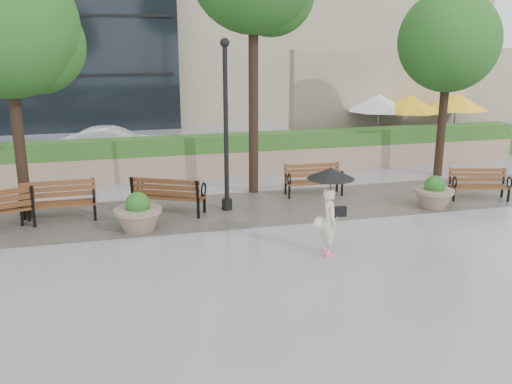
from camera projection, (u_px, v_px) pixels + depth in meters
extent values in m
plane|color=gray|center=(233.00, 252.00, 12.38)|extent=(100.00, 100.00, 0.00)
cube|color=#383330|center=(209.00, 211.00, 15.18)|extent=(28.00, 3.20, 0.01)
cube|color=#9D7F65|center=(188.00, 165.00, 18.81)|extent=(24.00, 0.80, 0.80)
cube|color=#24501A|center=(188.00, 145.00, 18.63)|extent=(24.00, 0.75, 0.55)
cube|color=tan|center=(407.00, 99.00, 23.45)|extent=(10.00, 0.60, 4.00)
cube|color=#24501A|center=(421.00, 146.00, 21.69)|extent=(8.00, 0.50, 0.90)
cube|color=black|center=(175.00, 153.00, 22.65)|extent=(40.00, 7.00, 0.00)
torus|color=black|center=(27.00, 196.00, 14.16)|extent=(0.19, 0.40, 0.40)
cube|color=brown|center=(59.00, 204.00, 14.32)|extent=(1.84, 0.57, 0.05)
cube|color=brown|center=(58.00, 189.00, 14.50)|extent=(1.83, 0.14, 0.43)
cube|color=black|center=(60.00, 212.00, 14.40)|extent=(1.84, 0.67, 0.47)
torus|color=black|center=(20.00, 201.00, 13.88)|extent=(0.06, 0.38, 0.38)
torus|color=black|center=(94.00, 196.00, 14.31)|extent=(0.06, 0.38, 0.38)
cube|color=brown|center=(169.00, 196.00, 14.93)|extent=(1.93, 1.35, 0.05)
cube|color=brown|center=(165.00, 187.00, 14.57)|extent=(1.73, 0.96, 0.44)
cube|color=black|center=(169.00, 205.00, 14.96)|extent=(1.98, 1.44, 0.48)
torus|color=black|center=(204.00, 190.00, 14.88)|extent=(0.22, 0.37, 0.39)
torus|color=black|center=(140.00, 186.00, 15.24)|extent=(0.22, 0.37, 0.39)
cube|color=brown|center=(314.00, 182.00, 16.59)|extent=(1.70, 0.61, 0.05)
cube|color=brown|center=(312.00, 170.00, 16.76)|extent=(1.68, 0.22, 0.39)
cube|color=black|center=(314.00, 188.00, 16.67)|extent=(1.71, 0.70, 0.43)
torus|color=black|center=(289.00, 179.00, 16.25)|extent=(0.07, 0.35, 0.34)
torus|color=black|center=(342.00, 177.00, 16.53)|extent=(0.07, 0.35, 0.34)
cube|color=brown|center=(479.00, 186.00, 16.16)|extent=(1.69, 0.89, 0.04)
cube|color=brown|center=(477.00, 175.00, 16.32)|extent=(1.59, 0.53, 0.38)
cube|color=black|center=(478.00, 193.00, 16.23)|extent=(1.71, 0.98, 0.41)
torus|color=black|center=(455.00, 182.00, 15.97)|extent=(0.13, 0.33, 0.33)
torus|color=black|center=(509.00, 182.00, 15.94)|extent=(0.13, 0.33, 0.33)
cylinder|color=#7F6B56|center=(138.00, 210.00, 13.59)|extent=(1.14, 1.14, 0.09)
sphere|color=#1F4313|center=(138.00, 204.00, 13.55)|extent=(0.59, 0.59, 0.59)
cylinder|color=#7F6B56|center=(434.00, 191.00, 15.41)|extent=(1.06, 1.06, 0.09)
sphere|color=#1F4313|center=(435.00, 186.00, 15.38)|extent=(0.55, 0.55, 0.55)
cylinder|color=black|center=(226.00, 130.00, 14.77)|extent=(0.12, 0.12, 4.31)
cylinder|color=black|center=(227.00, 204.00, 15.30)|extent=(0.28, 0.28, 0.30)
sphere|color=black|center=(225.00, 43.00, 14.18)|extent=(0.24, 0.24, 0.24)
cylinder|color=black|center=(18.00, 132.00, 14.17)|extent=(0.28, 0.28, 4.42)
sphere|color=#1F4313|center=(6.00, 26.00, 13.49)|extent=(3.41, 3.41, 3.41)
sphere|color=#1F4313|center=(36.00, 45.00, 14.03)|extent=(2.39, 2.39, 2.39)
cylinder|color=black|center=(253.00, 93.00, 16.28)|extent=(0.28, 0.28, 5.87)
cylinder|color=black|center=(443.00, 115.00, 18.55)|extent=(0.28, 0.28, 4.06)
sphere|color=#1F4313|center=(449.00, 41.00, 17.93)|extent=(3.20, 3.20, 3.20)
sphere|color=#1F4313|center=(459.00, 54.00, 18.46)|extent=(2.24, 2.24, 2.24)
cylinder|color=black|center=(376.00, 152.00, 22.54)|extent=(0.40, 0.40, 0.10)
cylinder|color=#99999E|center=(378.00, 126.00, 22.26)|extent=(0.06, 0.06, 2.20)
cone|color=white|center=(379.00, 103.00, 22.02)|extent=(2.50, 2.50, 0.60)
cylinder|color=black|center=(407.00, 154.00, 22.29)|extent=(0.40, 0.40, 0.10)
cylinder|color=#99999E|center=(408.00, 127.00, 22.01)|extent=(0.06, 0.06, 2.20)
cone|color=yellow|center=(410.00, 104.00, 21.77)|extent=(2.50, 2.50, 0.60)
cylinder|color=black|center=(452.00, 150.00, 22.95)|extent=(0.40, 0.40, 0.10)
cylinder|color=#99999E|center=(454.00, 124.00, 22.67)|extent=(0.06, 0.06, 2.20)
cone|color=yellow|center=(456.00, 102.00, 22.43)|extent=(2.50, 2.50, 0.60)
imported|color=white|center=(113.00, 143.00, 21.45)|extent=(3.81, 2.00, 1.19)
imported|color=beige|center=(330.00, 219.00, 12.02)|extent=(0.46, 0.61, 1.58)
cube|color=#F2598C|center=(327.00, 251.00, 12.34)|extent=(0.12, 0.23, 0.08)
cube|color=#F2598C|center=(330.00, 255.00, 12.09)|extent=(0.12, 0.23, 0.08)
cube|color=black|center=(340.00, 212.00, 12.06)|extent=(0.13, 0.31, 0.22)
sphere|color=white|center=(320.00, 223.00, 12.25)|extent=(0.28, 0.28, 0.28)
cylinder|color=black|center=(330.00, 192.00, 11.91)|extent=(0.02, 0.02, 0.84)
cone|color=black|center=(331.00, 174.00, 11.81)|extent=(1.03, 1.03, 0.22)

